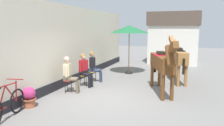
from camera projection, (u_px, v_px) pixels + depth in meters
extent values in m
plane|color=slate|center=(132.00, 80.00, 10.73)|extent=(40.00, 40.00, 0.00)
cube|color=beige|center=(68.00, 45.00, 9.91)|extent=(0.30, 14.00, 3.40)
cube|color=black|center=(70.00, 79.00, 10.13)|extent=(0.34, 14.00, 0.36)
cube|color=silver|center=(173.00, 45.00, 15.72)|extent=(3.20, 2.40, 2.60)
cube|color=brown|center=(174.00, 19.00, 15.45)|extent=(3.40, 2.60, 0.90)
cylinder|color=red|center=(68.00, 81.00, 8.54)|extent=(0.34, 0.34, 0.03)
cylinder|color=black|center=(72.00, 87.00, 8.56)|extent=(0.02, 0.02, 0.45)
cylinder|color=black|center=(67.00, 86.00, 8.70)|extent=(0.02, 0.02, 0.45)
cylinder|color=black|center=(65.00, 87.00, 8.46)|extent=(0.02, 0.02, 0.45)
cube|color=brown|center=(68.00, 78.00, 8.52)|extent=(0.30, 0.36, 0.20)
cube|color=beige|center=(67.00, 69.00, 8.47)|extent=(0.28, 0.38, 0.44)
sphere|color=tan|center=(67.00, 60.00, 8.42)|extent=(0.20, 0.20, 0.20)
sphere|color=#B2A38E|center=(67.00, 59.00, 8.42)|extent=(0.22, 0.22, 0.22)
cylinder|color=brown|center=(73.00, 79.00, 8.58)|extent=(0.40, 0.20, 0.13)
cylinder|color=brown|center=(78.00, 86.00, 8.60)|extent=(0.11, 0.11, 0.46)
cylinder|color=brown|center=(72.00, 80.00, 8.42)|extent=(0.40, 0.20, 0.13)
cylinder|color=brown|center=(77.00, 87.00, 8.45)|extent=(0.11, 0.11, 0.46)
cylinder|color=beige|center=(70.00, 70.00, 8.67)|extent=(0.09, 0.09, 0.42)
cylinder|color=beige|center=(66.00, 72.00, 8.28)|extent=(0.09, 0.09, 0.42)
cylinder|color=gold|center=(84.00, 75.00, 9.49)|extent=(0.34, 0.34, 0.03)
cylinder|color=black|center=(86.00, 81.00, 9.44)|extent=(0.02, 0.02, 0.45)
cylinder|color=black|center=(84.00, 80.00, 9.66)|extent=(0.02, 0.02, 0.45)
cylinder|color=black|center=(81.00, 81.00, 9.47)|extent=(0.02, 0.02, 0.45)
cube|color=black|center=(84.00, 73.00, 9.47)|extent=(0.32, 0.37, 0.20)
cube|color=maroon|center=(83.00, 65.00, 9.42)|extent=(0.31, 0.39, 0.44)
sphere|color=tan|center=(83.00, 57.00, 9.37)|extent=(0.20, 0.20, 0.20)
sphere|color=olive|center=(83.00, 56.00, 9.37)|extent=(0.22, 0.22, 0.22)
cylinder|color=black|center=(88.00, 74.00, 9.43)|extent=(0.40, 0.23, 0.13)
cylinder|color=black|center=(92.00, 82.00, 9.37)|extent=(0.11, 0.11, 0.46)
cylinder|color=black|center=(86.00, 75.00, 9.30)|extent=(0.40, 0.23, 0.13)
cylinder|color=black|center=(89.00, 82.00, 9.24)|extent=(0.11, 0.11, 0.46)
cylinder|color=maroon|center=(87.00, 66.00, 9.58)|extent=(0.09, 0.09, 0.42)
cylinder|color=maroon|center=(81.00, 67.00, 9.25)|extent=(0.09, 0.09, 0.42)
cylinder|color=gold|center=(93.00, 72.00, 10.28)|extent=(0.34, 0.34, 0.03)
cylinder|color=black|center=(96.00, 77.00, 10.31)|extent=(0.02, 0.02, 0.45)
cylinder|color=black|center=(92.00, 76.00, 10.44)|extent=(0.02, 0.02, 0.45)
cylinder|color=black|center=(91.00, 77.00, 10.21)|extent=(0.02, 0.02, 0.45)
cube|color=#2D3851|center=(92.00, 69.00, 10.26)|extent=(0.31, 0.37, 0.20)
cube|color=black|center=(92.00, 62.00, 10.22)|extent=(0.29, 0.38, 0.44)
sphere|color=tan|center=(92.00, 55.00, 10.16)|extent=(0.20, 0.20, 0.20)
sphere|color=olive|center=(92.00, 54.00, 10.16)|extent=(0.22, 0.22, 0.22)
cylinder|color=#2D3851|center=(97.00, 70.00, 10.33)|extent=(0.40, 0.22, 0.13)
cylinder|color=#2D3851|center=(101.00, 77.00, 10.36)|extent=(0.11, 0.11, 0.46)
cylinder|color=#2D3851|center=(96.00, 71.00, 10.17)|extent=(0.40, 0.22, 0.13)
cylinder|color=#2D3851|center=(101.00, 77.00, 10.20)|extent=(0.11, 0.11, 0.46)
cylinder|color=black|center=(94.00, 63.00, 10.42)|extent=(0.09, 0.09, 0.42)
cylinder|color=black|center=(92.00, 64.00, 10.02)|extent=(0.09, 0.09, 0.42)
cube|color=brown|center=(161.00, 62.00, 8.46)|extent=(1.16, 2.22, 0.52)
cylinder|color=brown|center=(172.00, 88.00, 7.60)|extent=(0.13, 0.13, 0.90)
cylinder|color=brown|center=(163.00, 88.00, 7.59)|extent=(0.13, 0.13, 0.90)
cylinder|color=brown|center=(159.00, 76.00, 9.52)|extent=(0.13, 0.13, 0.90)
cylinder|color=brown|center=(152.00, 76.00, 9.51)|extent=(0.13, 0.13, 0.90)
cylinder|color=brown|center=(170.00, 56.00, 7.21)|extent=(0.48, 0.69, 0.73)
cube|color=brown|center=(174.00, 47.00, 6.83)|extent=(0.35, 0.56, 0.40)
cube|color=black|center=(170.00, 52.00, 7.21)|extent=(0.25, 0.61, 0.48)
cylinder|color=black|center=(155.00, 65.00, 9.62)|extent=(0.13, 0.13, 0.65)
cube|color=red|center=(161.00, 55.00, 8.51)|extent=(0.67, 0.73, 0.03)
cube|color=black|center=(161.00, 53.00, 8.50)|extent=(0.41, 0.51, 0.12)
cube|color=#9E6B38|center=(177.00, 56.00, 10.26)|extent=(1.03, 2.24, 0.52)
cylinder|color=#9E6B38|center=(169.00, 68.00, 11.35)|extent=(0.13, 0.13, 0.90)
cylinder|color=#9E6B38|center=(175.00, 68.00, 11.33)|extent=(0.13, 0.13, 0.90)
cylinder|color=#9E6B38|center=(178.00, 76.00, 9.43)|extent=(0.13, 0.13, 0.90)
cylinder|color=#9E6B38|center=(186.00, 76.00, 9.42)|extent=(0.13, 0.13, 0.90)
cylinder|color=#9E6B38|center=(172.00, 46.00, 11.39)|extent=(0.44, 0.68, 0.73)
cube|color=#9E6B38|center=(171.00, 39.00, 11.68)|extent=(0.32, 0.56, 0.40)
cube|color=black|center=(173.00, 43.00, 11.35)|extent=(0.21, 0.62, 0.48)
cylinder|color=black|center=(184.00, 66.00, 9.18)|extent=(0.12, 0.12, 0.65)
cube|color=black|center=(178.00, 51.00, 10.12)|extent=(0.65, 0.71, 0.03)
cube|color=black|center=(178.00, 49.00, 10.11)|extent=(0.39, 0.50, 0.12)
cylinder|color=#A85638|center=(29.00, 103.00, 7.00)|extent=(0.34, 0.34, 0.28)
cylinder|color=#A85638|center=(29.00, 99.00, 6.98)|extent=(0.43, 0.43, 0.04)
sphere|color=#B22D66|center=(29.00, 93.00, 6.96)|extent=(0.40, 0.40, 0.40)
torus|color=black|center=(17.00, 101.00, 6.50)|extent=(0.18, 0.71, 0.71)
cylinder|color=maroon|center=(11.00, 93.00, 6.18)|extent=(0.13, 0.50, 0.60)
cylinder|color=maroon|center=(2.00, 99.00, 5.79)|extent=(0.10, 0.36, 0.55)
cylinder|color=maroon|center=(6.00, 85.00, 5.98)|extent=(0.19, 0.79, 0.09)
cylinder|color=maroon|center=(0.00, 110.00, 5.73)|extent=(0.13, 0.52, 0.06)
cylinder|color=maroon|center=(16.00, 91.00, 6.43)|extent=(0.05, 0.09, 0.60)
cylinder|color=maroon|center=(15.00, 79.00, 6.36)|extent=(0.50, 0.12, 0.03)
cylinder|color=black|center=(129.00, 73.00, 12.24)|extent=(0.44, 0.44, 0.06)
cylinder|color=olive|center=(129.00, 53.00, 12.08)|extent=(0.04, 0.04, 2.20)
cone|color=#1E6638|center=(129.00, 29.00, 11.88)|extent=(2.10, 2.10, 0.40)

